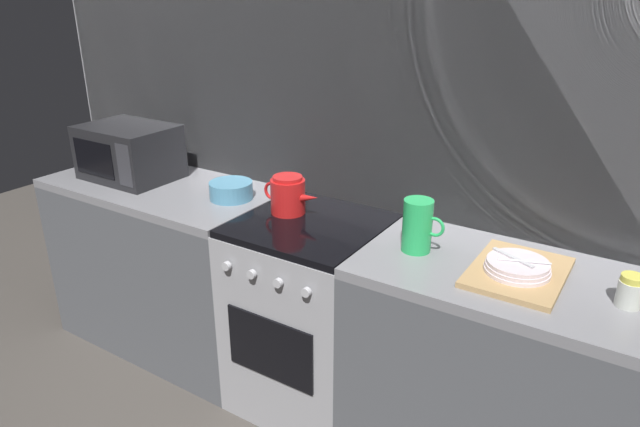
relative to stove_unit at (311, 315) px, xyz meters
The scene contains 11 objects.
ground_plane 0.45m from the stove_unit, 90.00° to the left, with size 8.00×8.00×0.00m, color #47423D.
back_wall 0.82m from the stove_unit, 90.00° to the left, with size 3.60×0.05×2.40m.
counter_left 0.90m from the stove_unit, behind, with size 1.20×0.60×0.90m.
stove_unit is the anchor object (origin of this frame).
counter_right 0.90m from the stove_unit, ahead, with size 1.20×0.60×0.90m.
microwave 1.24m from the stove_unit, behind, with size 0.46×0.35×0.27m.
kettle 0.55m from the stove_unit, 163.94° to the left, with size 0.28×0.15×0.17m.
mixing_bowl 0.68m from the stove_unit, behind, with size 0.20×0.20×0.08m, color teal.
pitcher 0.73m from the stove_unit, ahead, with size 0.16×0.11×0.20m.
dish_pile 0.98m from the stove_unit, ahead, with size 0.30×0.40×0.07m.
spice_jar 1.29m from the stove_unit, ahead, with size 0.08×0.08×0.10m.
Camera 1 is at (1.21, -1.81, 1.83)m, focal length 31.73 mm.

